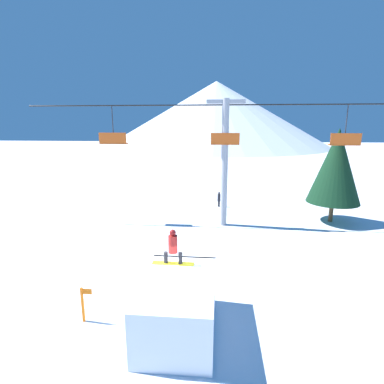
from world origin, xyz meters
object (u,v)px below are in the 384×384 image
object	(u,v)px
trail_marker	(83,303)
distant_skier	(219,199)
snowboarder	(173,247)
pine_tree_near	(336,166)
snow_ramp	(178,306)

from	to	relation	value
trail_marker	distant_skier	bearing A→B (deg)	73.40
snowboarder	pine_tree_near	world-z (taller)	pine_tree_near
pine_tree_near	distant_skier	world-z (taller)	pine_tree_near
snow_ramp	trail_marker	world-z (taller)	snow_ramp
pine_tree_near	trail_marker	bearing A→B (deg)	-135.62
snow_ramp	distant_skier	xyz separation A→B (m)	(1.25, 15.40, -0.23)
snow_ramp	distant_skier	bearing A→B (deg)	85.36
trail_marker	snowboarder	bearing A→B (deg)	18.65
snowboarder	distant_skier	size ratio (longest dim) A/B	1.21
snow_ramp	trail_marker	size ratio (longest dim) A/B	2.90
snow_ramp	snowboarder	size ratio (longest dim) A/B	2.44
snowboarder	distant_skier	xyz separation A→B (m)	(1.59, 14.23, -1.74)
trail_marker	distant_skier	distance (m)	15.89
trail_marker	distant_skier	world-z (taller)	trail_marker
pine_tree_near	trail_marker	size ratio (longest dim) A/B	5.10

